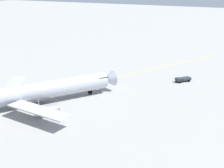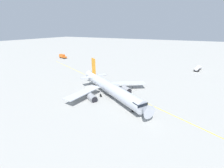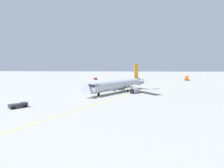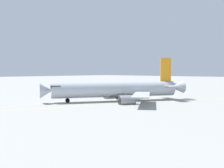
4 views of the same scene
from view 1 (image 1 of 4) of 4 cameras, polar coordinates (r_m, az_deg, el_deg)
ground_plane at (r=73.27m, az=-15.05°, el=-4.49°), size 600.00×600.00×0.00m
airliner_main at (r=75.16m, az=-12.80°, el=-1.40°), size 35.44×29.05×11.93m
baggage_truck_truck at (r=92.38m, az=12.34°, el=0.83°), size 4.54×3.98×1.22m
taxiway_centreline at (r=81.65m, az=-13.90°, el=-2.07°), size 136.92×61.98×0.01m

